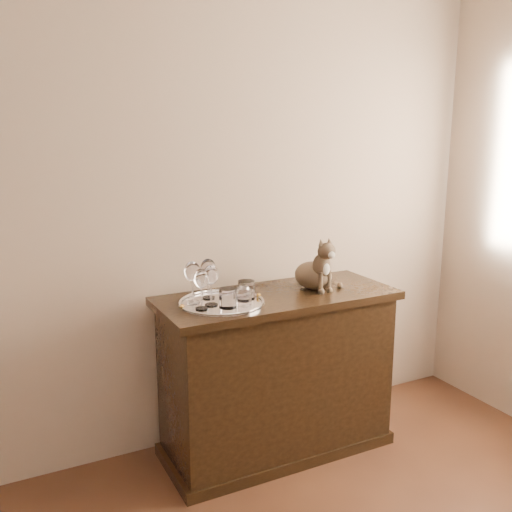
{
  "coord_description": "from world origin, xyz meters",
  "views": [
    {
      "loc": [
        -0.73,
        -0.44,
        1.66
      ],
      "look_at": [
        0.48,
        1.95,
        1.05
      ],
      "focal_mm": 40.0,
      "sensor_mm": 36.0,
      "label": 1
    }
  ],
  "objects": [
    {
      "name": "tumbler_a",
      "position": [
        0.36,
        1.83,
        0.9
      ],
      "size": [
        0.07,
        0.07,
        0.08
      ],
      "primitive_type": "cylinder",
      "color": "silver",
      "rests_on": "tray"
    },
    {
      "name": "tumbler_b",
      "position": [
        0.28,
        1.83,
        0.9
      ],
      "size": [
        0.08,
        0.08,
        0.09
      ],
      "primitive_type": "cylinder",
      "color": "white",
      "rests_on": "tray"
    },
    {
      "name": "wine_glass_d",
      "position": [
        0.23,
        1.9,
        0.95
      ],
      "size": [
        0.07,
        0.07,
        0.19
      ],
      "primitive_type": null,
      "color": "white",
      "rests_on": "tray"
    },
    {
      "name": "tray",
      "position": [
        0.28,
        1.91,
        0.85
      ],
      "size": [
        0.4,
        0.4,
        0.01
      ],
      "primitive_type": "cylinder",
      "color": "white",
      "rests_on": "sideboard"
    },
    {
      "name": "cat",
      "position": [
        0.82,
        1.95,
        0.99
      ],
      "size": [
        0.29,
        0.27,
        0.28
      ],
      "primitive_type": null,
      "rotation": [
        0.0,
        0.0,
        0.06
      ],
      "color": "#4C3A2D",
      "rests_on": "sideboard"
    },
    {
      "name": "wine_glass_c",
      "position": [
        0.17,
        1.87,
        0.95
      ],
      "size": [
        0.07,
        0.07,
        0.19
      ],
      "primitive_type": null,
      "color": "white",
      "rests_on": "tray"
    },
    {
      "name": "wine_glass_a",
      "position": [
        0.17,
        1.98,
        0.96
      ],
      "size": [
        0.08,
        0.08,
        0.2
      ],
      "primitive_type": null,
      "color": "silver",
      "rests_on": "tray"
    },
    {
      "name": "sideboard",
      "position": [
        0.6,
        1.94,
        0.42
      ],
      "size": [
        1.2,
        0.5,
        0.85
      ],
      "primitive_type": null,
      "color": "black",
      "rests_on": "ground"
    },
    {
      "name": "tumbler_c",
      "position": [
        0.42,
        1.91,
        0.9
      ],
      "size": [
        0.08,
        0.08,
        0.09
      ],
      "primitive_type": "cylinder",
      "color": "white",
      "rests_on": "tray"
    },
    {
      "name": "wall_back",
      "position": [
        0.0,
        2.25,
        1.35
      ],
      "size": [
        4.0,
        0.1,
        2.7
      ],
      "primitive_type": "cube",
      "color": "tan",
      "rests_on": "ground"
    },
    {
      "name": "wine_glass_b",
      "position": [
        0.26,
        2.01,
        0.96
      ],
      "size": [
        0.07,
        0.07,
        0.19
      ],
      "primitive_type": null,
      "color": "silver",
      "rests_on": "tray"
    }
  ]
}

